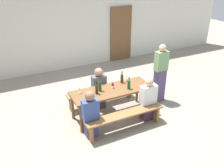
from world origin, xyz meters
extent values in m
plane|color=gray|center=(0.00, 0.00, 0.00)|extent=(24.00, 24.00, 0.00)
cube|color=silver|center=(0.00, 3.65, 1.60)|extent=(14.00, 0.20, 3.20)
cube|color=brown|center=(2.15, 3.51, 1.05)|extent=(0.90, 0.06, 2.10)
cube|color=brown|center=(0.00, 0.00, 0.72)|extent=(2.03, 0.73, 0.05)
cylinder|color=brown|center=(-0.93, -0.31, 0.35)|extent=(0.07, 0.07, 0.70)
cylinder|color=brown|center=(0.93, -0.31, 0.35)|extent=(0.07, 0.07, 0.70)
cylinder|color=brown|center=(-0.93, 0.31, 0.35)|extent=(0.07, 0.07, 0.70)
cylinder|color=brown|center=(0.93, 0.31, 0.35)|extent=(0.07, 0.07, 0.70)
cube|color=olive|center=(0.00, -0.67, 0.43)|extent=(1.93, 0.30, 0.04)
cube|color=olive|center=(-0.86, -0.67, 0.21)|extent=(0.06, 0.24, 0.41)
cube|color=olive|center=(0.86, -0.67, 0.21)|extent=(0.06, 0.24, 0.41)
cube|color=olive|center=(0.00, 0.67, 0.43)|extent=(1.93, 0.30, 0.04)
cube|color=olive|center=(-0.86, 0.67, 0.21)|extent=(0.06, 0.24, 0.41)
cube|color=olive|center=(0.86, 0.67, 0.21)|extent=(0.06, 0.24, 0.41)
cylinder|color=#234C2D|center=(-0.29, 0.07, 0.87)|extent=(0.08, 0.08, 0.24)
cylinder|color=#234C2D|center=(-0.29, 0.07, 1.04)|extent=(0.03, 0.03, 0.10)
cylinder|color=black|center=(-0.29, 0.07, 1.10)|extent=(0.03, 0.03, 0.01)
cylinder|color=#332814|center=(0.40, 0.22, 0.86)|extent=(0.07, 0.07, 0.22)
cylinder|color=#332814|center=(0.40, 0.22, 1.01)|extent=(0.03, 0.03, 0.09)
cylinder|color=black|center=(0.40, 0.22, 1.06)|extent=(0.03, 0.03, 0.01)
cylinder|color=#332814|center=(-0.41, -0.03, 0.87)|extent=(0.07, 0.07, 0.23)
cylinder|color=#332814|center=(-0.41, -0.03, 1.03)|extent=(0.03, 0.03, 0.09)
cylinder|color=black|center=(-0.41, -0.03, 1.08)|extent=(0.03, 0.03, 0.01)
cylinder|color=#194723|center=(0.39, -0.15, 0.85)|extent=(0.08, 0.08, 0.21)
cylinder|color=#194723|center=(0.39, -0.15, 1.00)|extent=(0.03, 0.03, 0.09)
cylinder|color=black|center=(0.39, -0.15, 1.05)|extent=(0.03, 0.03, 0.01)
cylinder|color=silver|center=(0.55, 0.28, 0.75)|extent=(0.06, 0.06, 0.01)
cylinder|color=silver|center=(0.55, 0.28, 0.79)|extent=(0.01, 0.01, 0.08)
cone|color=beige|center=(0.55, 0.28, 0.87)|extent=(0.08, 0.08, 0.08)
cylinder|color=silver|center=(0.05, 0.06, 0.75)|extent=(0.06, 0.06, 0.01)
cylinder|color=silver|center=(0.05, 0.06, 0.79)|extent=(0.01, 0.01, 0.07)
cone|color=maroon|center=(0.05, 0.06, 0.87)|extent=(0.08, 0.08, 0.10)
cylinder|color=silver|center=(-0.77, 0.19, 0.75)|extent=(0.06, 0.06, 0.01)
cylinder|color=silver|center=(-0.77, 0.19, 0.79)|extent=(0.01, 0.01, 0.08)
cone|color=beige|center=(-0.77, 0.19, 0.88)|extent=(0.07, 0.07, 0.10)
cube|color=#454071|center=(-0.78, -0.52, 0.23)|extent=(0.27, 0.24, 0.45)
cube|color=#384C8C|center=(-0.78, -0.52, 0.68)|extent=(0.36, 0.20, 0.47)
sphere|color=#846047|center=(-0.78, -0.52, 1.02)|extent=(0.21, 0.21, 0.21)
cube|color=#412739|center=(0.72, -0.52, 0.23)|extent=(0.30, 0.24, 0.45)
cube|color=silver|center=(0.72, -0.52, 0.69)|extent=(0.41, 0.20, 0.47)
sphere|color=tan|center=(0.72, -0.52, 1.03)|extent=(0.20, 0.20, 0.20)
cube|color=#4B354D|center=(-0.12, 0.52, 0.23)|extent=(0.28, 0.24, 0.45)
cube|color=#4C515B|center=(-0.12, 0.52, 0.69)|extent=(0.37, 0.20, 0.48)
sphere|color=#A87A5B|center=(-0.12, 0.52, 1.04)|extent=(0.22, 0.22, 0.22)
cube|color=#50416E|center=(1.53, 0.11, 0.46)|extent=(0.26, 0.24, 0.93)
cube|color=#729966|center=(1.53, 0.11, 1.19)|extent=(0.34, 0.20, 0.53)
sphere|color=tan|center=(1.53, 0.11, 1.56)|extent=(0.19, 0.19, 0.19)
camera|label=1|loc=(-2.31, -4.62, 3.47)|focal=38.29mm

